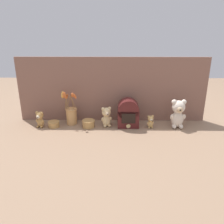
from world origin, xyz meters
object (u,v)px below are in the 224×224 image
object	(u,v)px
teddy_bear_large	(178,113)
decorative_tin_tall	(54,124)
flower_vase	(71,114)
teddy_bear_medium	(106,116)
teddy_bear_small	(40,119)
vintage_radio	(128,113)
decorative_tin_short	(89,123)
teddy_bear_tiny	(150,121)

from	to	relation	value
teddy_bear_large	decorative_tin_tall	size ratio (longest dim) A/B	2.54
decorative_tin_tall	flower_vase	bearing A→B (deg)	25.06
teddy_bear_medium	decorative_tin_tall	distance (m)	0.48
teddy_bear_large	teddy_bear_small	bearing A→B (deg)	-179.35
teddy_bear_medium	teddy_bear_small	distance (m)	0.59
teddy_bear_large	teddy_bear_small	world-z (taller)	teddy_bear_large
flower_vase	decorative_tin_tall	bearing A→B (deg)	-154.94
vintage_radio	decorative_tin_tall	world-z (taller)	vintage_radio
teddy_bear_medium	teddy_bear_small	world-z (taller)	teddy_bear_medium
decorative_tin_short	teddy_bear_medium	bearing A→B (deg)	6.10
teddy_bear_tiny	decorative_tin_tall	xyz separation A→B (m)	(-0.87, 0.01, -0.04)
vintage_radio	decorative_tin_short	distance (m)	0.37
vintage_radio	teddy_bear_large	bearing A→B (deg)	-1.96
teddy_bear_small	flower_vase	distance (m)	0.28
flower_vase	teddy_bear_tiny	bearing A→B (deg)	-5.96
teddy_bear_tiny	decorative_tin_tall	world-z (taller)	teddy_bear_tiny
teddy_bear_medium	flower_vase	size ratio (longest dim) A/B	0.57
teddy_bear_small	flower_vase	xyz separation A→B (m)	(0.27, 0.07, 0.02)
teddy_bear_tiny	vintage_radio	distance (m)	0.21
teddy_bear_medium	decorative_tin_tall	xyz separation A→B (m)	(-0.48, -0.02, -0.07)
teddy_bear_small	teddy_bear_tiny	size ratio (longest dim) A/B	1.28
teddy_bear_tiny	decorative_tin_tall	size ratio (longest dim) A/B	1.14
vintage_radio	decorative_tin_short	world-z (taller)	vintage_radio
decorative_tin_short	teddy_bear_small	bearing A→B (deg)	-178.83
teddy_bear_tiny	decorative_tin_short	distance (m)	0.55
vintage_radio	teddy_bear_medium	bearing A→B (deg)	-179.16
teddy_bear_tiny	vintage_radio	size ratio (longest dim) A/B	0.46
teddy_bear_medium	flower_vase	distance (m)	0.33
teddy_bear_small	vintage_radio	distance (m)	0.79
teddy_bear_large	decorative_tin_tall	world-z (taller)	teddy_bear_large
teddy_bear_medium	decorative_tin_short	distance (m)	0.17
teddy_bear_tiny	decorative_tin_short	world-z (taller)	teddy_bear_tiny
teddy_bear_medium	teddy_bear_tiny	world-z (taller)	teddy_bear_medium
teddy_bear_medium	teddy_bear_tiny	bearing A→B (deg)	-4.09
teddy_bear_large	flower_vase	xyz separation A→B (m)	(-0.96, 0.06, -0.03)
teddy_bear_tiny	vintage_radio	world-z (taller)	vintage_radio
flower_vase	teddy_bear_medium	bearing A→B (deg)	-8.21
flower_vase	teddy_bear_small	bearing A→B (deg)	-164.70
teddy_bear_tiny	teddy_bear_large	bearing A→B (deg)	3.77
teddy_bear_large	teddy_bear_tiny	distance (m)	0.25
teddy_bear_small	teddy_bear_tiny	xyz separation A→B (m)	(0.98, -0.00, -0.02)
decorative_tin_tall	decorative_tin_short	world-z (taller)	decorative_tin_short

